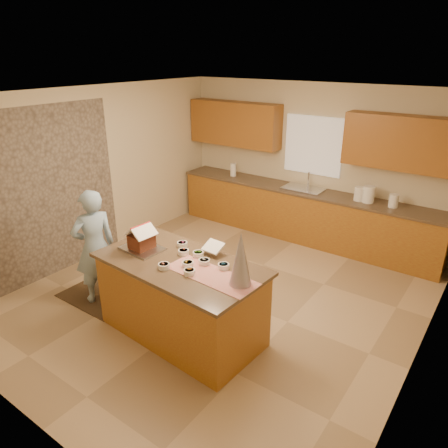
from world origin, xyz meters
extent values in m
plane|color=tan|center=(0.00, 0.00, 0.00)|extent=(5.50, 5.50, 0.00)
plane|color=silver|center=(0.00, 0.00, 2.70)|extent=(5.50, 5.50, 0.00)
plane|color=beige|center=(0.00, 2.75, 1.35)|extent=(5.50, 5.50, 0.00)
plane|color=beige|center=(0.00, -2.75, 1.35)|extent=(5.50, 5.50, 0.00)
plane|color=beige|center=(-2.50, 0.00, 1.35)|extent=(5.50, 5.50, 0.00)
plane|color=beige|center=(2.50, 0.00, 1.35)|extent=(5.50, 5.50, 0.00)
plane|color=gray|center=(-2.48, -0.80, 1.25)|extent=(0.00, 2.50, 2.50)
cube|color=white|center=(0.00, 2.72, 1.65)|extent=(1.05, 0.03, 1.00)
cube|color=olive|center=(0.00, 2.45, 0.44)|extent=(4.80, 0.60, 0.88)
cube|color=brown|center=(0.00, 2.45, 0.90)|extent=(4.85, 0.63, 0.04)
cube|color=#94571F|center=(-1.55, 2.57, 1.90)|extent=(1.85, 0.35, 0.80)
cube|color=#94571F|center=(1.55, 2.57, 1.90)|extent=(1.85, 0.35, 0.80)
cube|color=silver|center=(0.00, 2.45, 0.89)|extent=(0.70, 0.45, 0.12)
cylinder|color=silver|center=(0.00, 2.63, 1.06)|extent=(0.03, 0.03, 0.28)
cube|color=olive|center=(0.10, -0.94, 0.46)|extent=(1.95, 1.07, 0.92)
cube|color=brown|center=(0.10, -0.94, 0.95)|extent=(2.04, 1.16, 0.04)
cube|color=#B4170C|center=(0.57, -0.97, 0.97)|extent=(1.07, 0.45, 0.01)
cube|color=silver|center=(-0.48, -0.96, 0.98)|extent=(0.51, 0.39, 0.03)
cube|color=white|center=(0.29, -0.55, 1.06)|extent=(0.24, 0.20, 0.10)
cone|color=silver|center=(0.92, -0.94, 1.26)|extent=(0.25, 0.25, 0.58)
cube|color=black|center=(-1.38, -1.01, 0.01)|extent=(1.06, 0.69, 0.01)
imported|color=#91B2CE|center=(-1.33, -1.01, 0.79)|extent=(0.54, 0.66, 1.56)
cylinder|color=white|center=(0.98, 2.45, 1.03)|extent=(0.16, 0.16, 0.23)
cylinder|color=white|center=(1.13, 2.45, 1.05)|extent=(0.18, 0.18, 0.27)
cylinder|color=white|center=(1.52, 2.45, 1.02)|extent=(0.14, 0.14, 0.21)
cylinder|color=white|center=(-1.49, 2.45, 1.04)|extent=(0.11, 0.11, 0.25)
cube|color=#572A16|center=(-0.48, -0.96, 1.08)|extent=(0.25, 0.27, 0.17)
cube|color=white|center=(-0.54, -0.95, 1.22)|extent=(0.17, 0.30, 0.13)
cube|color=white|center=(-0.41, -0.96, 1.22)|extent=(0.17, 0.30, 0.13)
cylinder|color=red|center=(-0.48, -0.96, 1.28)|extent=(0.04, 0.29, 0.02)
cylinder|color=teal|center=(0.59, -0.77, 1.00)|extent=(0.13, 0.13, 0.06)
cylinder|color=orange|center=(0.37, -1.09, 1.00)|extent=(0.13, 0.13, 0.06)
cylinder|color=#8C2E5C|center=(-0.14, -0.61, 1.00)|extent=(0.13, 0.13, 0.06)
cylinder|color=gold|center=(0.25, -0.97, 1.00)|extent=(0.13, 0.13, 0.06)
cylinder|color=#D74426|center=(0.01, -0.76, 1.00)|extent=(0.13, 0.13, 0.06)
cylinder|color=#59AE28|center=(0.18, -0.71, 1.00)|extent=(0.13, 0.13, 0.06)
cylinder|color=silver|center=(0.36, -0.82, 1.00)|extent=(0.13, 0.13, 0.06)
cylinder|color=#FF8D78|center=(0.06, -1.15, 1.00)|extent=(0.13, 0.13, 0.06)
camera|label=1|loc=(2.96, -4.06, 3.17)|focal=33.64mm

